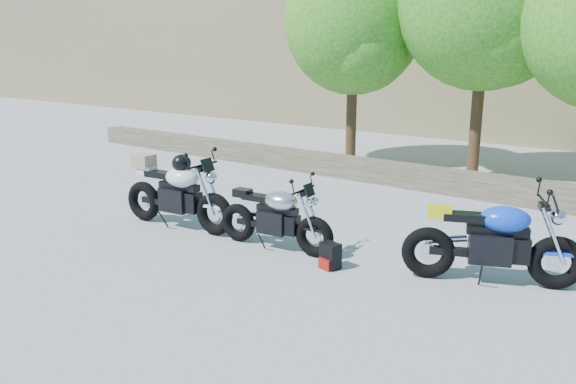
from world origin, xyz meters
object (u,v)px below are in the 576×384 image
(silver_bike, at_px, (276,218))
(blue_bike, at_px, (493,242))
(backpack, at_px, (330,256))
(white_bike, at_px, (176,192))

(silver_bike, xyz_separation_m, blue_bike, (3.06, 0.71, 0.07))
(blue_bike, relative_size, backpack, 5.89)
(blue_bike, bearing_deg, backpack, 179.63)
(white_bike, relative_size, backpack, 6.42)
(backpack, bearing_deg, silver_bike, -176.03)
(silver_bike, distance_m, white_bike, 2.05)
(blue_bike, bearing_deg, white_bike, 165.63)
(white_bike, height_order, backpack, white_bike)
(blue_bike, distance_m, backpack, 2.16)
(silver_bike, height_order, blue_bike, blue_bike)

